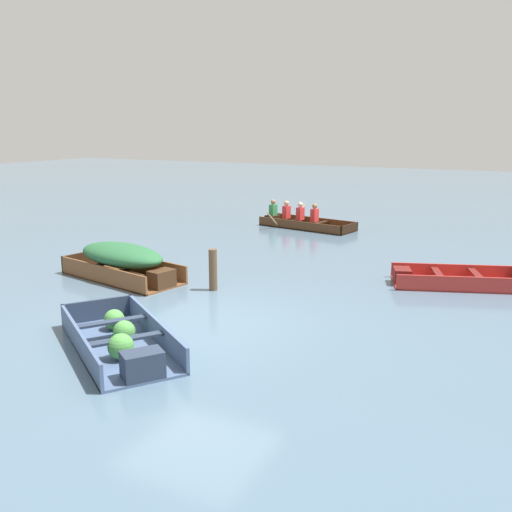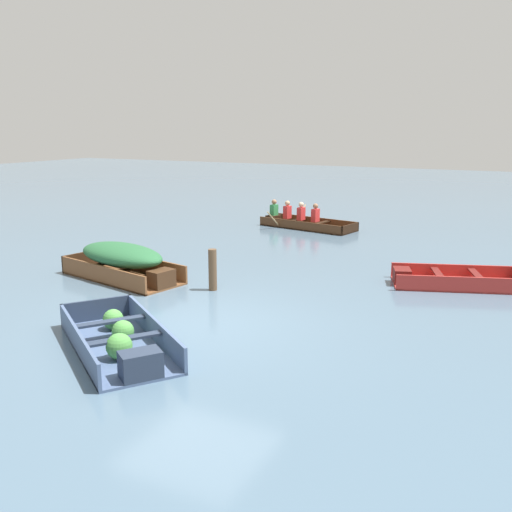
{
  "view_description": "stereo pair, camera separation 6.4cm",
  "coord_description": "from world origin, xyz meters",
  "px_view_note": "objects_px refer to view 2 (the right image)",
  "views": [
    {
      "loc": [
        5.24,
        -8.13,
        3.45
      ],
      "look_at": [
        -0.84,
        3.96,
        0.35
      ],
      "focal_mm": 40.0,
      "sensor_mm": 36.0,
      "label": 1
    },
    {
      "loc": [
        5.3,
        -8.1,
        3.45
      ],
      "look_at": [
        -0.84,
        3.96,
        0.35
      ],
      "focal_mm": 40.0,
      "sensor_mm": 36.0,
      "label": 2
    }
  ],
  "objects_px": {
    "skiff_wooden_brown_mid_moored": "(123,259)",
    "dinghy_slate_blue_foreground": "(120,340)",
    "skiff_red_near_moored": "(450,280)",
    "mooring_post": "(213,270)",
    "rowboat_dark_varnish_with_crew": "(302,221)"
  },
  "relations": [
    {
      "from": "skiff_red_near_moored",
      "to": "mooring_post",
      "type": "distance_m",
      "value": 5.25
    },
    {
      "from": "dinghy_slate_blue_foreground",
      "to": "skiff_wooden_brown_mid_moored",
      "type": "distance_m",
      "value": 4.41
    },
    {
      "from": "dinghy_slate_blue_foreground",
      "to": "skiff_wooden_brown_mid_moored",
      "type": "xyz_separation_m",
      "value": [
        -2.77,
        3.42,
        0.31
      ]
    },
    {
      "from": "skiff_wooden_brown_mid_moored",
      "to": "dinghy_slate_blue_foreground",
      "type": "bearing_deg",
      "value": -50.93
    },
    {
      "from": "skiff_red_near_moored",
      "to": "rowboat_dark_varnish_with_crew",
      "type": "distance_m",
      "value": 7.88
    },
    {
      "from": "rowboat_dark_varnish_with_crew",
      "to": "mooring_post",
      "type": "bearing_deg",
      "value": -80.97
    },
    {
      "from": "skiff_wooden_brown_mid_moored",
      "to": "mooring_post",
      "type": "bearing_deg",
      "value": 3.61
    },
    {
      "from": "skiff_red_near_moored",
      "to": "mooring_post",
      "type": "bearing_deg",
      "value": -149.06
    },
    {
      "from": "dinghy_slate_blue_foreground",
      "to": "rowboat_dark_varnish_with_crew",
      "type": "distance_m",
      "value": 11.75
    },
    {
      "from": "dinghy_slate_blue_foreground",
      "to": "skiff_wooden_brown_mid_moored",
      "type": "relative_size",
      "value": 0.96
    },
    {
      "from": "skiff_red_near_moored",
      "to": "skiff_wooden_brown_mid_moored",
      "type": "xyz_separation_m",
      "value": [
        -6.81,
        -2.84,
        0.36
      ]
    },
    {
      "from": "dinghy_slate_blue_foreground",
      "to": "rowboat_dark_varnish_with_crew",
      "type": "height_order",
      "value": "rowboat_dark_varnish_with_crew"
    },
    {
      "from": "dinghy_slate_blue_foreground",
      "to": "skiff_red_near_moored",
      "type": "distance_m",
      "value": 7.44
    },
    {
      "from": "skiff_red_near_moored",
      "to": "skiff_wooden_brown_mid_moored",
      "type": "height_order",
      "value": "skiff_wooden_brown_mid_moored"
    },
    {
      "from": "skiff_red_near_moored",
      "to": "skiff_wooden_brown_mid_moored",
      "type": "distance_m",
      "value": 7.39
    }
  ]
}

